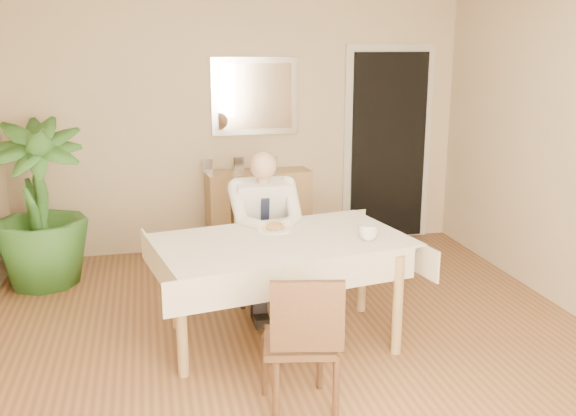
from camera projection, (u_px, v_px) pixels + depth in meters
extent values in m
plane|color=brown|center=(299.00, 356.00, 4.36)|extent=(5.00, 5.00, 0.00)
cube|color=beige|center=(241.00, 122.00, 6.40)|extent=(4.50, 0.02, 2.60)
cube|color=beige|center=(524.00, 345.00, 1.67)|extent=(4.50, 0.02, 2.60)
cube|color=silver|center=(525.00, 288.00, 1.65)|extent=(1.34, 0.02, 1.44)
cube|color=white|center=(521.00, 285.00, 1.67)|extent=(1.18, 0.02, 1.28)
cube|color=silver|center=(387.00, 146.00, 6.78)|extent=(0.96, 0.03, 2.10)
cube|color=black|center=(388.00, 147.00, 6.75)|extent=(0.80, 0.05, 1.95)
cube|color=silver|center=(255.00, 96.00, 6.34)|extent=(0.86, 0.03, 0.76)
cube|color=white|center=(255.00, 96.00, 6.32)|extent=(0.74, 0.02, 0.64)
cube|color=#A47E4E|center=(282.00, 244.00, 4.42)|extent=(1.74, 1.18, 0.04)
cube|color=beige|center=(282.00, 240.00, 4.41)|extent=(1.86, 1.30, 0.01)
cube|color=beige|center=(298.00, 280.00, 3.97)|extent=(1.67, 0.33, 0.22)
cube|color=beige|center=(268.00, 234.00, 4.91)|extent=(1.67, 0.33, 0.22)
cube|color=beige|center=(157.00, 263.00, 4.26)|extent=(0.20, 0.98, 0.22)
cube|color=beige|center=(397.00, 246.00, 4.62)|extent=(0.20, 0.98, 0.22)
cylinder|color=#A47E4E|center=(182.00, 325.00, 4.01)|extent=(0.07, 0.07, 0.70)
cylinder|color=#A47E4E|center=(398.00, 305.00, 4.31)|extent=(0.07, 0.07, 0.70)
cylinder|color=#A47E4E|center=(176.00, 283.00, 4.71)|extent=(0.07, 0.07, 0.70)
cylinder|color=#A47E4E|center=(362.00, 269.00, 5.01)|extent=(0.07, 0.07, 0.70)
cube|color=#422916|center=(262.00, 246.00, 5.24)|extent=(0.45, 0.45, 0.04)
cube|color=#422916|center=(257.00, 209.00, 5.37)|extent=(0.44, 0.04, 0.44)
cylinder|color=#422916|center=(243.00, 283.00, 5.08)|extent=(0.04, 0.04, 0.43)
cylinder|color=#422916|center=(289.00, 279.00, 5.16)|extent=(0.04, 0.04, 0.43)
cylinder|color=#422916|center=(236.00, 267.00, 5.44)|extent=(0.04, 0.04, 0.43)
cylinder|color=#422916|center=(280.00, 264.00, 5.52)|extent=(0.04, 0.04, 0.43)
cube|color=#422916|center=(299.00, 342.00, 3.65)|extent=(0.47, 0.47, 0.04)
cube|color=#422916|center=(307.00, 316.00, 3.42)|extent=(0.40, 0.12, 0.40)
cylinder|color=#422916|center=(276.00, 395.00, 3.51)|extent=(0.04, 0.04, 0.39)
cylinder|color=#422916|center=(336.00, 388.00, 3.58)|extent=(0.04, 0.04, 0.39)
cylinder|color=#422916|center=(265.00, 365.00, 3.83)|extent=(0.04, 0.04, 0.39)
cylinder|color=#422916|center=(320.00, 359.00, 3.90)|extent=(0.04, 0.04, 0.39)
cube|color=white|center=(262.00, 212.00, 5.13)|extent=(0.42, 0.31, 0.55)
cube|color=black|center=(265.00, 220.00, 5.02)|extent=(0.07, 0.08, 0.36)
cylinder|color=tan|center=(263.00, 178.00, 5.02)|extent=(0.09, 0.09, 0.08)
sphere|color=tan|center=(263.00, 166.00, 4.97)|extent=(0.21, 0.21, 0.21)
cube|color=black|center=(254.00, 248.00, 4.98)|extent=(0.13, 0.42, 0.13)
cube|color=black|center=(279.00, 247.00, 5.02)|extent=(0.13, 0.42, 0.13)
cube|color=black|center=(259.00, 292.00, 4.88)|extent=(0.11, 0.12, 0.45)
cube|color=black|center=(284.00, 290.00, 4.92)|extent=(0.11, 0.12, 0.45)
cube|color=black|center=(260.00, 318.00, 4.87)|extent=(0.11, 0.26, 0.07)
cube|color=black|center=(286.00, 316.00, 4.92)|extent=(0.11, 0.26, 0.07)
cylinder|color=white|center=(274.00, 229.00, 4.61)|extent=(0.26, 0.26, 0.02)
ellipsoid|color=brown|center=(274.00, 226.00, 4.61)|extent=(0.14, 0.14, 0.06)
cylinder|color=silver|center=(281.00, 229.00, 4.56)|extent=(0.01, 0.13, 0.01)
cylinder|color=silver|center=(270.00, 230.00, 4.54)|extent=(0.01, 0.13, 0.01)
imported|color=white|center=(368.00, 232.00, 4.39)|extent=(0.14, 0.14, 0.10)
cube|color=#A47E4E|center=(259.00, 211.00, 6.48)|extent=(1.05, 0.42, 0.82)
cube|color=silver|center=(208.00, 166.00, 6.26)|extent=(0.10, 0.02, 0.14)
cube|color=silver|center=(239.00, 164.00, 6.38)|extent=(0.10, 0.02, 0.14)
cube|color=silver|center=(272.00, 164.00, 6.39)|extent=(0.10, 0.02, 0.14)
imported|color=#2B5C20|center=(38.00, 205.00, 5.48)|extent=(0.85, 0.85, 1.44)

